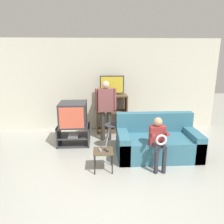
% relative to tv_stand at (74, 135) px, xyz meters
% --- Properties ---
extents(ground_plane, '(18.00, 18.00, 0.00)m').
position_rel_tv_stand_xyz_m(ground_plane, '(0.89, -2.17, -0.24)').
color(ground_plane, '#ADADA3').
extents(wall_back, '(6.40, 0.06, 2.60)m').
position_rel_tv_stand_xyz_m(wall_back, '(0.89, 1.20, 1.06)').
color(wall_back, silver).
rests_on(wall_back, ground_plane).
extents(tv_stand, '(0.78, 0.56, 0.49)m').
position_rel_tv_stand_xyz_m(tv_stand, '(0.00, 0.00, 0.00)').
color(tv_stand, '#38383D').
rests_on(tv_stand, ground_plane).
extents(television_main, '(0.63, 0.66, 0.57)m').
position_rel_tv_stand_xyz_m(television_main, '(0.01, -0.01, 0.53)').
color(television_main, '#2D2D33').
rests_on(television_main, tv_stand).
extents(media_shelf, '(0.86, 0.47, 1.07)m').
position_rel_tv_stand_xyz_m(media_shelf, '(0.99, 0.90, 0.30)').
color(media_shelf, brown).
rests_on(media_shelf, ground_plane).
extents(television_flat, '(0.66, 0.20, 0.53)m').
position_rel_tv_stand_xyz_m(television_flat, '(0.99, 0.89, 1.08)').
color(television_flat, black).
rests_on(television_flat, media_shelf).
extents(folding_stool, '(0.40, 0.44, 0.60)m').
position_rel_tv_stand_xyz_m(folding_stool, '(0.94, -0.30, 0.25)').
color(folding_stool, '#B7B7BC').
rests_on(folding_stool, ground_plane).
extents(snack_table, '(0.38, 0.38, 0.40)m').
position_rel_tv_stand_xyz_m(snack_table, '(0.70, -1.29, 0.10)').
color(snack_table, brown).
rests_on(snack_table, ground_plane).
extents(remote_control_black, '(0.10, 0.14, 0.02)m').
position_rel_tv_stand_xyz_m(remote_control_black, '(0.76, -1.30, 0.17)').
color(remote_control_black, '#232328').
rests_on(remote_control_black, snack_table).
extents(remote_control_white, '(0.06, 0.15, 0.02)m').
position_rel_tv_stand_xyz_m(remote_control_white, '(0.65, -1.28, 0.17)').
color(remote_control_white, gray).
rests_on(remote_control_white, snack_table).
extents(couch, '(1.74, 0.94, 0.89)m').
position_rel_tv_stand_xyz_m(couch, '(1.89, -0.71, 0.06)').
color(couch, teal).
rests_on(couch, ground_plane).
extents(person_standing_adult, '(0.53, 0.20, 1.54)m').
position_rel_tv_stand_xyz_m(person_standing_adult, '(0.80, 0.24, 0.69)').
color(person_standing_adult, '#3D3833').
rests_on(person_standing_adult, ground_plane).
extents(person_seated_child, '(0.33, 0.43, 1.00)m').
position_rel_tv_stand_xyz_m(person_seated_child, '(1.76, -1.26, 0.36)').
color(person_seated_child, '#2D2D38').
rests_on(person_seated_child, ground_plane).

